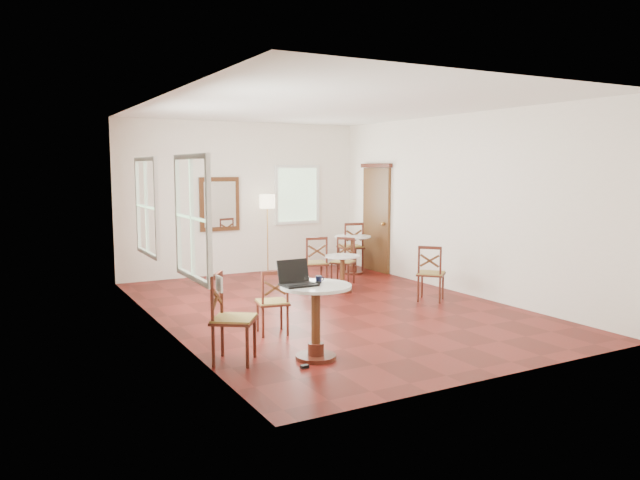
# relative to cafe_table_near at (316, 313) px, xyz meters

# --- Properties ---
(ground) EXTENTS (7.00, 7.00, 0.00)m
(ground) POSITION_rel_cafe_table_near_xyz_m (1.36, 2.09, -0.52)
(ground) COLOR #5D140F
(ground) RESTS_ON ground
(room_shell) EXTENTS (5.02, 7.02, 3.01)m
(room_shell) POSITION_rel_cafe_table_near_xyz_m (1.30, 2.36, 1.37)
(room_shell) COLOR white
(room_shell) RESTS_ON ground
(cafe_table_near) EXTENTS (0.79, 0.79, 0.83)m
(cafe_table_near) POSITION_rel_cafe_table_near_xyz_m (0.00, 0.00, 0.00)
(cafe_table_near) COLOR #4A1D12
(cafe_table_near) RESTS_ON ground
(cafe_table_mid) EXTENTS (0.60, 0.60, 0.63)m
(cafe_table_mid) POSITION_rel_cafe_table_near_xyz_m (2.12, 2.98, -0.13)
(cafe_table_mid) COLOR #4A1D12
(cafe_table_mid) RESTS_ON ground
(cafe_table_back) EXTENTS (0.72, 0.72, 0.76)m
(cafe_table_back) POSITION_rel_cafe_table_near_xyz_m (3.23, 4.44, -0.05)
(cafe_table_back) COLOR #4A1D12
(cafe_table_back) RESTS_ON ground
(chair_near_a) EXTENTS (0.45, 0.45, 0.84)m
(chair_near_a) POSITION_rel_cafe_table_near_xyz_m (-0.00, 1.15, -0.10)
(chair_near_a) COLOR #4A1D12
(chair_near_a) RESTS_ON ground
(chair_near_b) EXTENTS (0.63, 0.63, 0.98)m
(chair_near_b) POSITION_rel_cafe_table_near_xyz_m (-0.85, 0.34, -0.03)
(chair_near_b) COLOR #4A1D12
(chair_near_b) RESTS_ON ground
(chair_mid_a) EXTENTS (0.52, 0.52, 0.93)m
(chair_mid_a) POSITION_rel_cafe_table_near_xyz_m (1.83, 3.43, -0.05)
(chair_mid_a) COLOR #4A1D12
(chair_mid_a) RESTS_ON ground
(chair_mid_b) EXTENTS (0.58, 0.58, 0.90)m
(chair_mid_b) POSITION_rel_cafe_table_near_xyz_m (3.00, 1.72, -0.07)
(chair_mid_b) COLOR #4A1D12
(chair_mid_b) RESTS_ON ground
(chair_back_a) EXTENTS (0.54, 0.54, 1.00)m
(chair_back_a) POSITION_rel_cafe_table_near_xyz_m (3.40, 4.77, -0.02)
(chair_back_a) COLOR #4A1D12
(chair_back_a) RESTS_ON ground
(chair_back_b) EXTENTS (0.55, 0.55, 0.84)m
(chair_back_b) POSITION_rel_cafe_table_near_xyz_m (2.50, 3.59, -0.10)
(chair_back_b) COLOR #4A1D12
(chair_back_b) RESTS_ON ground
(floor_lamp) EXTENTS (0.31, 0.31, 1.58)m
(floor_lamp) POSITION_rel_cafe_table_near_xyz_m (1.74, 5.24, 0.82)
(floor_lamp) COLOR #BF8C3F
(floor_lamp) RESTS_ON ground
(laptop) EXTENTS (0.38, 0.32, 0.27)m
(laptop) POSITION_rel_cafe_table_near_xyz_m (-0.19, 0.10, 0.38)
(laptop) COLOR black
(laptop) RESTS_ON cafe_table_near
(mouse) EXTENTS (0.09, 0.06, 0.03)m
(mouse) POSITION_rel_cafe_table_near_xyz_m (0.04, 0.03, 0.33)
(mouse) COLOR black
(mouse) RESTS_ON cafe_table_near
(navy_mug) EXTENTS (0.10, 0.07, 0.08)m
(navy_mug) POSITION_rel_cafe_table_near_xyz_m (0.09, 0.09, 0.36)
(navy_mug) COLOR black
(navy_mug) RESTS_ON cafe_table_near
(water_glass) EXTENTS (0.05, 0.05, 0.09)m
(water_glass) POSITION_rel_cafe_table_near_xyz_m (-0.06, 0.10, 0.36)
(water_glass) COLOR white
(water_glass) RESTS_ON cafe_table_near
(power_adapter) EXTENTS (0.09, 0.05, 0.04)m
(power_adapter) POSITION_rel_cafe_table_near_xyz_m (-0.26, -0.22, -0.50)
(power_adapter) COLOR black
(power_adapter) RESTS_ON ground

